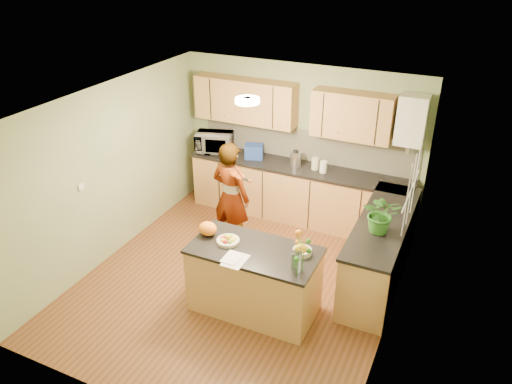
% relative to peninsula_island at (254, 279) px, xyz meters
% --- Properties ---
extents(floor, '(4.50, 4.50, 0.00)m').
position_rel_peninsula_island_xyz_m(floor, '(-0.42, 0.42, -0.45)').
color(floor, '#573218').
rests_on(floor, ground).
extents(ceiling, '(4.00, 4.50, 0.02)m').
position_rel_peninsula_island_xyz_m(ceiling, '(-0.42, 0.42, 2.05)').
color(ceiling, white).
rests_on(ceiling, wall_back).
extents(wall_back, '(4.00, 0.02, 2.50)m').
position_rel_peninsula_island_xyz_m(wall_back, '(-0.42, 2.67, 0.80)').
color(wall_back, gray).
rests_on(wall_back, floor).
extents(wall_front, '(4.00, 0.02, 2.50)m').
position_rel_peninsula_island_xyz_m(wall_front, '(-0.42, -1.83, 0.80)').
color(wall_front, gray).
rests_on(wall_front, floor).
extents(wall_left, '(0.02, 4.50, 2.50)m').
position_rel_peninsula_island_xyz_m(wall_left, '(-2.42, 0.42, 0.80)').
color(wall_left, gray).
rests_on(wall_left, floor).
extents(wall_right, '(0.02, 4.50, 2.50)m').
position_rel_peninsula_island_xyz_m(wall_right, '(1.58, 0.42, 0.80)').
color(wall_right, gray).
rests_on(wall_right, floor).
extents(back_counter, '(3.64, 0.62, 0.94)m').
position_rel_peninsula_island_xyz_m(back_counter, '(-0.32, 2.37, 0.02)').
color(back_counter, '#A57B42').
rests_on(back_counter, floor).
extents(right_counter, '(0.62, 2.24, 0.94)m').
position_rel_peninsula_island_xyz_m(right_counter, '(1.28, 1.27, 0.02)').
color(right_counter, '#A57B42').
rests_on(right_counter, floor).
extents(splashback, '(3.60, 0.02, 0.52)m').
position_rel_peninsula_island_xyz_m(splashback, '(-0.32, 2.65, 0.75)').
color(splashback, beige).
rests_on(splashback, back_counter).
extents(upper_cabinets, '(3.20, 0.34, 0.70)m').
position_rel_peninsula_island_xyz_m(upper_cabinets, '(-0.60, 2.50, 1.40)').
color(upper_cabinets, '#A57B42').
rests_on(upper_cabinets, wall_back).
extents(boiler, '(0.40, 0.30, 0.86)m').
position_rel_peninsula_island_xyz_m(boiler, '(1.28, 2.51, 1.45)').
color(boiler, white).
rests_on(boiler, wall_back).
extents(window_right, '(0.01, 1.30, 1.05)m').
position_rel_peninsula_island_xyz_m(window_right, '(1.57, 1.02, 1.10)').
color(window_right, white).
rests_on(window_right, wall_right).
extents(light_switch, '(0.02, 0.09, 0.09)m').
position_rel_peninsula_island_xyz_m(light_switch, '(-2.41, -0.18, 0.85)').
color(light_switch, white).
rests_on(light_switch, wall_left).
extents(ceiling_lamp, '(0.30, 0.30, 0.07)m').
position_rel_peninsula_island_xyz_m(ceiling_lamp, '(-0.42, 0.72, 2.01)').
color(ceiling_lamp, '#FFEABF').
rests_on(ceiling_lamp, ceiling).
extents(peninsula_island, '(1.56, 0.80, 0.89)m').
position_rel_peninsula_island_xyz_m(peninsula_island, '(0.00, 0.00, 0.00)').
color(peninsula_island, '#A57B42').
rests_on(peninsula_island, floor).
extents(fruit_dish, '(0.28, 0.28, 0.10)m').
position_rel_peninsula_island_xyz_m(fruit_dish, '(-0.35, 0.00, 0.49)').
color(fruit_dish, beige).
rests_on(fruit_dish, peninsula_island).
extents(orange_bowl, '(0.22, 0.22, 0.13)m').
position_rel_peninsula_island_xyz_m(orange_bowl, '(0.55, 0.15, 0.50)').
color(orange_bowl, beige).
rests_on(orange_bowl, peninsula_island).
extents(flower_vase, '(0.28, 0.28, 0.52)m').
position_rel_peninsula_island_xyz_m(flower_vase, '(0.60, -0.18, 0.79)').
color(flower_vase, silver).
rests_on(flower_vase, peninsula_island).
extents(orange_bag, '(0.28, 0.26, 0.18)m').
position_rel_peninsula_island_xyz_m(orange_bag, '(-0.66, 0.05, 0.53)').
color(orange_bag, orange).
rests_on(orange_bag, peninsula_island).
extents(papers, '(0.24, 0.32, 0.01)m').
position_rel_peninsula_island_xyz_m(papers, '(-0.10, -0.30, 0.45)').
color(papers, white).
rests_on(papers, peninsula_island).
extents(violinist, '(0.67, 0.50, 1.68)m').
position_rel_peninsula_island_xyz_m(violinist, '(-0.91, 1.16, 0.39)').
color(violinist, '#EABA8F').
rests_on(violinist, floor).
extents(violin, '(0.56, 0.49, 0.14)m').
position_rel_peninsula_island_xyz_m(violin, '(-0.71, 0.94, 0.90)').
color(violin, '#4B1604').
rests_on(violin, violinist).
extents(microwave, '(0.69, 0.57, 0.33)m').
position_rel_peninsula_island_xyz_m(microwave, '(-1.84, 2.34, 0.66)').
color(microwave, white).
rests_on(microwave, back_counter).
extents(blue_box, '(0.34, 0.30, 0.23)m').
position_rel_peninsula_island_xyz_m(blue_box, '(-1.12, 2.37, 0.61)').
color(blue_box, '#203D94').
rests_on(blue_box, back_counter).
extents(kettle, '(0.17, 0.17, 0.32)m').
position_rel_peninsula_island_xyz_m(kettle, '(-0.38, 2.36, 0.62)').
color(kettle, silver).
rests_on(kettle, back_counter).
extents(jar_cream, '(0.14, 0.14, 0.19)m').
position_rel_peninsula_island_xyz_m(jar_cream, '(-0.06, 2.38, 0.59)').
color(jar_cream, beige).
rests_on(jar_cream, back_counter).
extents(jar_white, '(0.12, 0.12, 0.18)m').
position_rel_peninsula_island_xyz_m(jar_white, '(0.09, 2.32, 0.58)').
color(jar_white, white).
rests_on(jar_white, back_counter).
extents(potted_plant, '(0.51, 0.46, 0.51)m').
position_rel_peninsula_island_xyz_m(potted_plant, '(1.28, 0.95, 0.75)').
color(potted_plant, '#2F6F25').
rests_on(potted_plant, right_counter).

